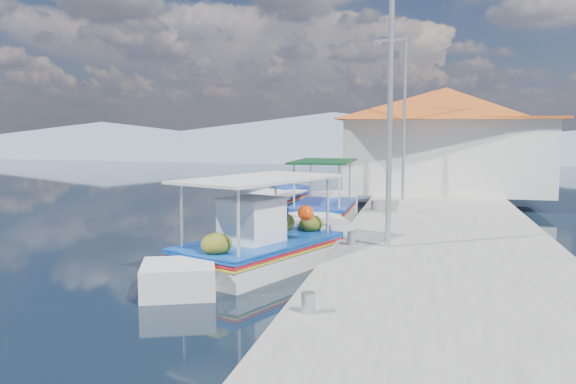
# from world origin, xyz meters

# --- Properties ---
(ground) EXTENTS (160.00, 160.00, 0.00)m
(ground) POSITION_xyz_m (0.00, 0.00, 0.00)
(ground) COLOR black
(ground) RESTS_ON ground
(quay) EXTENTS (5.00, 44.00, 0.50)m
(quay) POSITION_xyz_m (5.90, 6.00, 0.25)
(quay) COLOR #A9A69E
(quay) RESTS_ON ground
(bollards) EXTENTS (0.20, 17.20, 0.30)m
(bollards) POSITION_xyz_m (3.80, 5.25, 0.65)
(bollards) COLOR #A5A8AD
(bollards) RESTS_ON quay
(main_caique) EXTENTS (3.70, 6.35, 2.27)m
(main_caique) POSITION_xyz_m (1.81, 1.40, 0.44)
(main_caique) COLOR white
(main_caique) RESTS_ON ground
(caique_green_canopy) EXTENTS (1.91, 6.18, 2.31)m
(caique_green_canopy) POSITION_xyz_m (2.11, 8.19, 0.34)
(caique_green_canopy) COLOR white
(caique_green_canopy) RESTS_ON ground
(caique_blue_hull) EXTENTS (2.06, 5.96, 1.06)m
(caique_blue_hull) POSITION_xyz_m (-0.16, 10.13, 0.29)
(caique_blue_hull) COLOR #1C3CAC
(caique_blue_hull) RESTS_ON ground
(harbor_building) EXTENTS (10.49, 10.49, 4.40)m
(harbor_building) POSITION_xyz_m (6.20, 15.00, 2.78)
(harbor_building) COLOR silver
(harbor_building) RESTS_ON quay
(lamp_post_near) EXTENTS (1.21, 0.14, 6.00)m
(lamp_post_near) POSITION_xyz_m (4.51, 2.00, 3.85)
(lamp_post_near) COLOR #A5A8AD
(lamp_post_near) RESTS_ON quay
(lamp_post_far) EXTENTS (1.21, 0.14, 6.00)m
(lamp_post_far) POSITION_xyz_m (4.51, 11.00, 3.85)
(lamp_post_far) COLOR #A5A8AD
(lamp_post_far) RESTS_ON quay
(mountain_ridge) EXTENTS (171.40, 96.00, 5.50)m
(mountain_ridge) POSITION_xyz_m (6.54, 56.00, 2.04)
(mountain_ridge) COLOR slate
(mountain_ridge) RESTS_ON ground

